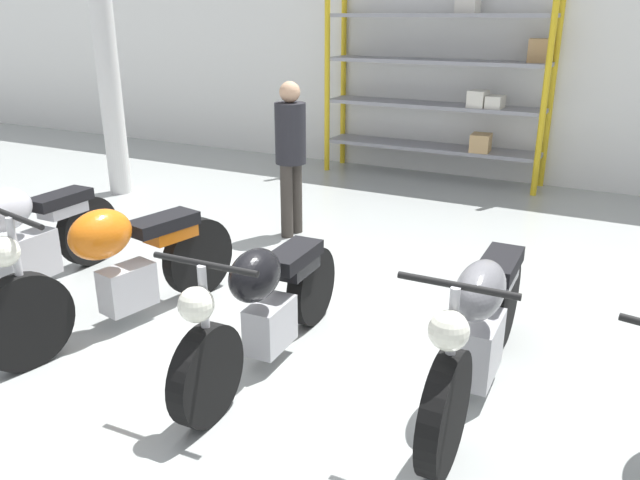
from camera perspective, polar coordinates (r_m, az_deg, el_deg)
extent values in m
plane|color=#9EA3A0|center=(4.52, -2.38, -9.92)|extent=(30.00, 30.00, 0.00)
cube|color=white|center=(9.20, 15.79, 16.45)|extent=(30.00, 0.08, 3.60)
cylinder|color=gold|center=(9.39, 0.66, 14.26)|extent=(0.08, 0.08, 2.63)
cylinder|color=gold|center=(8.47, 19.90, 12.48)|extent=(0.08, 0.08, 2.63)
cylinder|color=gold|center=(9.89, 2.15, 14.53)|extent=(0.08, 0.08, 2.63)
cylinder|color=gold|center=(9.01, 20.44, 12.80)|extent=(0.08, 0.08, 2.63)
cube|color=gray|center=(9.20, 10.04, 8.37)|extent=(3.06, 0.55, 0.05)
cube|color=gray|center=(9.11, 10.26, 12.04)|extent=(3.06, 0.55, 0.05)
cube|color=gray|center=(9.05, 10.50, 15.77)|extent=(3.06, 0.55, 0.05)
cube|color=gray|center=(9.02, 10.75, 19.54)|extent=(3.06, 0.55, 0.05)
cube|color=tan|center=(8.89, 14.48, 8.60)|extent=(0.27, 0.34, 0.24)
cube|color=silver|center=(8.83, 14.24, 12.40)|extent=(0.25, 0.30, 0.22)
cube|color=tan|center=(8.79, 19.37, 16.02)|extent=(0.26, 0.27, 0.29)
cube|color=silver|center=(8.81, 15.73, 12.06)|extent=(0.21, 0.32, 0.16)
cube|color=silver|center=(9.04, 13.38, 20.47)|extent=(0.30, 0.26, 0.30)
cylinder|color=silver|center=(8.52, -18.99, 15.91)|extent=(0.28, 0.28, 3.60)
cylinder|color=black|center=(6.27, -20.40, 0.81)|extent=(0.12, 0.66, 0.66)
cube|color=#ADADB2|center=(5.88, -25.05, -1.42)|extent=(0.22, 0.49, 0.41)
ellipsoid|color=#B7B7BF|center=(5.65, -27.05, 2.45)|extent=(0.31, 0.53, 0.35)
cube|color=black|center=(5.99, -22.69, 3.49)|extent=(0.25, 0.57, 0.10)
cube|color=#B7B7BF|center=(6.03, -22.45, 2.72)|extent=(0.22, 0.40, 0.12)
cylinder|color=black|center=(4.60, -25.40, -6.77)|extent=(0.24, 0.67, 0.66)
cylinder|color=black|center=(5.33, -11.05, -1.52)|extent=(0.24, 0.67, 0.66)
cube|color=#ADADB2|center=(4.96, -17.16, -4.16)|extent=(0.29, 0.44, 0.34)
ellipsoid|color=orange|center=(4.71, -19.42, 0.49)|extent=(0.39, 0.53, 0.36)
cube|color=black|center=(5.01, -14.18, 1.53)|extent=(0.36, 0.60, 0.10)
cube|color=orange|center=(5.08, -13.50, 0.75)|extent=(0.29, 0.43, 0.12)
cylinder|color=#ADADB2|center=(4.47, -25.86, -2.54)|extent=(0.06, 0.06, 0.72)
sphere|color=silver|center=(4.39, -26.96, -0.96)|extent=(0.20, 0.20, 0.20)
cylinder|color=black|center=(4.37, -26.21, 1.95)|extent=(0.68, 0.17, 0.04)
cylinder|color=black|center=(3.72, -10.31, -12.03)|extent=(0.14, 0.61, 0.60)
cylinder|color=black|center=(4.76, -0.78, -4.21)|extent=(0.14, 0.61, 0.60)
cube|color=#ADADB2|center=(4.27, -4.56, -7.74)|extent=(0.23, 0.40, 0.33)
ellipsoid|color=black|center=(3.95, -5.95, -3.21)|extent=(0.30, 0.46, 0.33)
cube|color=black|center=(4.38, -2.50, -1.44)|extent=(0.26, 0.54, 0.10)
cube|color=black|center=(4.46, -2.15, -2.28)|extent=(0.22, 0.38, 0.12)
cylinder|color=#ADADB2|center=(3.57, -10.45, -7.32)|extent=(0.05, 0.05, 0.67)
sphere|color=silver|center=(3.46, -11.26, -5.81)|extent=(0.20, 0.20, 0.20)
cylinder|color=black|center=(3.45, -10.51, -2.18)|extent=(0.67, 0.06, 0.04)
cylinder|color=black|center=(3.36, 11.32, -15.21)|extent=(0.13, 0.67, 0.67)
cylinder|color=black|center=(4.65, 16.41, -5.24)|extent=(0.13, 0.67, 0.67)
cube|color=#ADADB2|center=(4.05, 14.44, -9.52)|extent=(0.21, 0.46, 0.38)
ellipsoid|color=slate|center=(3.69, 14.46, -4.43)|extent=(0.28, 0.56, 0.32)
cube|color=black|center=(4.23, 16.13, -2.12)|extent=(0.23, 0.54, 0.10)
cube|color=slate|center=(4.30, 16.12, -3.06)|extent=(0.20, 0.38, 0.12)
cylinder|color=#ADADB2|center=(3.20, 11.84, -9.94)|extent=(0.05, 0.05, 0.69)
sphere|color=silver|center=(3.07, 11.69, -8.12)|extent=(0.20, 0.20, 0.20)
cylinder|color=black|center=(3.07, 12.44, -4.09)|extent=(0.60, 0.05, 0.04)
cylinder|color=#38332D|center=(6.73, -2.19, 3.93)|extent=(0.13, 0.13, 0.79)
cylinder|color=#38332D|center=(6.59, -3.06, 3.56)|extent=(0.13, 0.13, 0.79)
cylinder|color=#232328|center=(6.50, -2.72, 9.71)|extent=(0.34, 0.34, 0.62)
sphere|color=tan|center=(6.44, -2.78, 13.37)|extent=(0.21, 0.21, 0.21)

